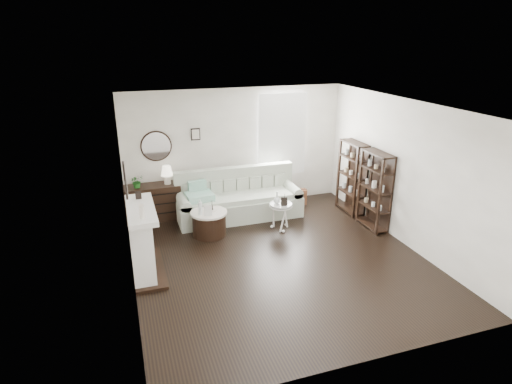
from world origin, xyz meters
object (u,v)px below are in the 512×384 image
object	(u,v)px
sofa	(238,201)
dresser	(153,202)
drum_table	(209,223)
pedestal_table	(281,206)

from	to	relation	value
sofa	dresser	xyz separation A→B (m)	(-1.79, 0.39, 0.04)
sofa	dresser	bearing A→B (deg)	167.80
drum_table	sofa	bearing A→B (deg)	42.84
pedestal_table	drum_table	bearing A→B (deg)	172.77
dresser	drum_table	world-z (taller)	dresser
sofa	pedestal_table	bearing A→B (deg)	-56.12
dresser	drum_table	bearing A→B (deg)	-49.62
dresser	drum_table	size ratio (longest dim) A/B	1.61
dresser	sofa	bearing A→B (deg)	-12.20
sofa	pedestal_table	world-z (taller)	sofa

